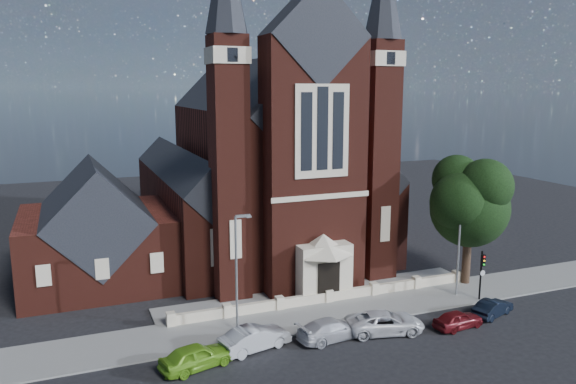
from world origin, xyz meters
The scene contains 16 objects.
ground centered at (0.00, 15.00, 0.00)m, with size 120.00×120.00×0.00m, color black.
pavement_strip centered at (0.00, 4.50, 0.00)m, with size 60.00×5.00×0.12m, color slate.
forecourt_paving centered at (0.00, 8.50, 0.00)m, with size 26.00×3.00×0.14m, color slate.
forecourt_wall centered at (0.00, 6.50, 0.00)m, with size 24.00×0.40×0.90m, color beige.
church centered at (0.00, 22.94, 8.19)m, with size 20.01×34.90×29.20m.
parish_hall centered at (-16.00, 18.00, 4.01)m, with size 12.00×12.20×10.24m.
street_tree centered at (12.60, 5.71, 6.96)m, with size 6.40×6.60×10.70m.
street_lamp_left centered at (-7.91, 4.00, 4.60)m, with size 1.16×0.22×8.09m.
street_lamp_right centered at (10.09, 4.00, 4.60)m, with size 1.16×0.22×8.09m.
traffic_signal centered at (11.00, 2.43, 2.58)m, with size 0.28×0.42×4.00m.
car_lime_van centered at (-11.64, 0.17, 0.75)m, with size 1.77×4.40×1.50m, color #6AAA22.
car_silver_a centered at (-7.69, 1.17, 0.76)m, with size 1.61×4.62×1.52m, color #B8BBC0.
car_silver_b centered at (-2.55, 0.71, 0.70)m, with size 1.95×4.80×1.39m, color #B9BBC2.
car_white_suv centered at (1.21, 0.27, 0.73)m, with size 2.42×5.25×1.46m, color white.
car_dark_red centered at (6.22, -0.96, 0.63)m, with size 1.48×3.67×1.25m, color maroon.
car_navy centered at (9.90, -0.18, 0.61)m, with size 1.30×3.73×1.23m, color black.
Camera 1 is at (-17.96, -30.13, 16.27)m, focal length 35.00 mm.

